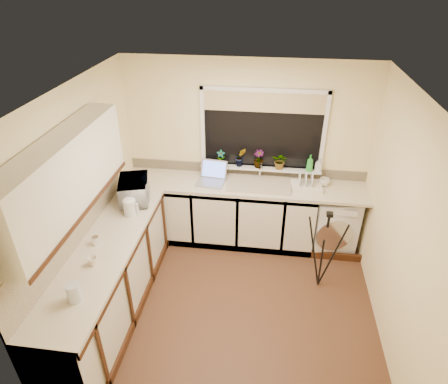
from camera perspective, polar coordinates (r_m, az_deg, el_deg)
The scene contains 34 objects.
floor at distance 4.68m, azimuth 1.27°, elevation -15.86°, with size 3.20×3.20×0.00m, color #543121.
ceiling at distance 3.34m, azimuth 1.76°, elevation 14.25°, with size 3.20×3.20×0.00m, color white.
wall_back at distance 5.18m, azimuth 3.31°, elevation 5.94°, with size 3.20×3.20×0.00m, color #FFE9AA.
wall_front at distance 2.78m, azimuth -2.17°, elevation -20.90°, with size 3.20×3.20×0.00m, color #FFE9AA.
wall_left at distance 4.32m, azimuth -20.15°, elevation -1.58°, with size 3.00×3.00×0.00m, color #FFE9AA.
wall_right at distance 4.07m, azimuth 24.56°, elevation -4.74°, with size 3.00×3.00×0.00m, color #FFE9AA.
base_cabinet_back at distance 5.34m, azimuth -0.69°, elevation -2.97°, with size 2.55×0.60×0.86m, color silver.
base_cabinet_left at distance 4.46m, azimuth -16.42°, elevation -12.63°, with size 0.54×2.40×0.86m, color silver.
worktop_back at distance 5.07m, azimuth 2.92°, elevation 0.99°, with size 3.20×0.60×0.04m, color beige.
worktop_left at distance 4.17m, azimuth -17.32°, elevation -8.11°, with size 0.60×2.40×0.04m, color beige.
upper_cabinet at distance 3.63m, azimuth -22.47°, elevation 2.12°, with size 0.28×1.90×0.70m, color silver.
splashback_left at distance 4.15m, azimuth -21.49°, elevation -4.96°, with size 0.02×2.40×0.45m, color beige.
splashback_back at distance 5.28m, azimuth 3.22°, elevation 3.38°, with size 3.20×0.02×0.14m, color beige.
window_glass at distance 5.03m, azimuth 5.71°, elevation 9.08°, with size 1.50×0.02×1.00m, color black.
window_blind at distance 4.88m, azimuth 5.92°, elevation 13.06°, with size 1.50×0.02×0.25m, color tan.
windowsill at distance 5.19m, azimuth 5.39°, elevation 3.58°, with size 1.60×0.14×0.03m, color white.
sink at distance 5.05m, azimuth 5.19°, elevation 1.16°, with size 0.82×0.46×0.03m, color tan.
faucet at distance 5.16m, azimuth 5.35°, elevation 3.18°, with size 0.03×0.03×0.24m, color silver.
washing_machine at distance 5.41m, azimuth 15.66°, elevation -4.19°, with size 0.56×0.55×0.80m, color silver.
laptop at distance 5.10m, azimuth -1.79°, elevation 2.31°, with size 0.39×0.40×0.25m.
kettle at distance 4.53m, azimuth -13.74°, elevation -2.26°, with size 0.15×0.15×0.19m, color silver.
dish_rack at distance 5.06m, azimuth 12.05°, elevation 0.84°, with size 0.39×0.29×0.06m, color silver.
tripod at distance 4.66m, azimuth 14.49°, elevation -8.41°, with size 0.51×0.51×1.06m, color black, non-canonical shape.
glass_jug at distance 3.62m, azimuth -21.31°, elevation -13.65°, with size 0.12×0.12×0.18m, color silver.
steel_jar at distance 4.20m, azimuth -18.45°, elevation -6.84°, with size 0.07×0.07×0.10m, color white.
microwave at distance 4.78m, azimuth -13.13°, elevation 0.29°, with size 0.50×0.34×0.28m, color white.
plant_a at distance 5.17m, azimuth -0.46°, elevation 5.07°, with size 0.11×0.08×0.21m, color #999999.
plant_b at distance 5.14m, azimuth 2.45°, elevation 5.20°, with size 0.14×0.12×0.26m, color #999999.
plant_c at distance 5.13m, azimuth 5.14°, elevation 4.89°, with size 0.13×0.13×0.24m, color #999999.
plant_d at distance 5.12m, azimuth 8.33°, elevation 4.56°, with size 0.20×0.18×0.23m, color #999999.
soap_bottle_green at distance 5.13m, azimuth 12.57°, elevation 4.19°, with size 0.09×0.09×0.23m, color green.
soap_bottle_clear at distance 5.18m, azimuth 13.88°, elevation 4.01°, with size 0.08×0.08×0.18m, color #999999.
cup_back at distance 5.16m, azimuth 14.60°, elevation 1.43°, with size 0.13×0.13×0.10m, color silver.
cup_left at distance 3.95m, azimuth -18.82°, elevation -9.66°, with size 0.09×0.09×0.09m, color #F1E3C7.
Camera 1 is at (0.32, -3.19, 3.41)m, focal length 30.94 mm.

